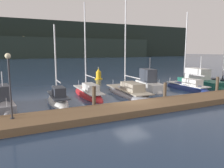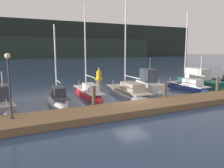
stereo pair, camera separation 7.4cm
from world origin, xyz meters
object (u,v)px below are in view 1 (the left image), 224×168
object	(u,v)px
channel_buoy	(99,75)
rowboat_adrift	(195,75)
motorboat_berth_9	(200,82)
dock_lamppost	(9,75)
motorboat_berth_3	(4,105)
sailboat_berth_5	(88,94)
sailboat_berth_4	(58,101)
sailboat_berth_6	(128,93)
motorboat_berth_7	(149,86)
sailboat_berth_8	(187,88)

from	to	relation	value
channel_buoy	rowboat_adrift	distance (m)	17.71
motorboat_berth_9	dock_lamppost	bearing A→B (deg)	-164.21
motorboat_berth_3	dock_lamppost	size ratio (longest dim) A/B	1.23
sailboat_berth_5	motorboat_berth_9	xyz separation A→B (m)	(15.01, -0.06, 0.22)
motorboat_berth_3	sailboat_berth_4	world-z (taller)	sailboat_berth_4
sailboat_berth_4	rowboat_adrift	distance (m)	28.21
sailboat_berth_6	motorboat_berth_7	xyz separation A→B (m)	(3.49, 1.29, 0.26)
sailboat_berth_4	dock_lamppost	world-z (taller)	sailboat_berth_4
rowboat_adrift	channel_buoy	bearing A→B (deg)	172.07
sailboat_berth_5	dock_lamppost	size ratio (longest dim) A/B	2.54
motorboat_berth_3	sailboat_berth_6	size ratio (longest dim) A/B	0.39
motorboat_berth_7	rowboat_adrift	world-z (taller)	motorboat_berth_7
sailboat_berth_8	dock_lamppost	bearing A→B (deg)	-165.57
sailboat_berth_8	rowboat_adrift	distance (m)	15.30
sailboat_berth_4	sailboat_berth_6	size ratio (longest dim) A/B	0.60
sailboat_berth_6	rowboat_adrift	xyz separation A→B (m)	(19.30, 9.59, -0.14)
sailboat_berth_4	sailboat_berth_5	distance (m)	3.65
sailboat_berth_6	channel_buoy	bearing A→B (deg)	81.63
motorboat_berth_3	channel_buoy	world-z (taller)	motorboat_berth_3
sailboat_berth_8	sailboat_berth_4	bearing A→B (deg)	-179.67
sailboat_berth_5	channel_buoy	world-z (taller)	sailboat_berth_5
motorboat_berth_3	sailboat_berth_6	distance (m)	11.19
dock_lamppost	rowboat_adrift	xyz separation A→B (m)	(30.03, 14.61, -3.00)
channel_buoy	dock_lamppost	xyz separation A→B (m)	(-12.50, -17.05, 2.34)
sailboat_berth_6	sailboat_berth_8	distance (m)	7.63
motorboat_berth_3	dock_lamppost	world-z (taller)	dock_lamppost
rowboat_adrift	dock_lamppost	bearing A→B (deg)	-154.06
rowboat_adrift	motorboat_berth_9	bearing A→B (deg)	-133.94
sailboat_berth_6	sailboat_berth_8	size ratio (longest dim) A/B	1.29
motorboat_berth_3	motorboat_berth_7	size ratio (longest dim) A/B	0.85
sailboat_berth_6	sailboat_berth_8	bearing A→B (deg)	-2.23
sailboat_berth_6	motorboat_berth_9	world-z (taller)	sailboat_berth_6
motorboat_berth_3	sailboat_berth_8	xyz separation A→B (m)	(18.81, 0.02, -0.14)
channel_buoy	motorboat_berth_3	bearing A→B (deg)	-136.39
motorboat_berth_9	rowboat_adrift	distance (m)	11.67
sailboat_berth_6	motorboat_berth_7	distance (m)	3.73
motorboat_berth_9	sailboat_berth_5	bearing A→B (deg)	179.79
sailboat_berth_5	motorboat_berth_7	size ratio (longest dim) A/B	1.75
sailboat_berth_6	channel_buoy	xyz separation A→B (m)	(1.77, 12.03, 0.52)
sailboat_berth_4	rowboat_adrift	bearing A→B (deg)	20.70
motorboat_berth_7	dock_lamppost	distance (m)	15.77
channel_buoy	motorboat_berth_7	bearing A→B (deg)	-80.90
motorboat_berth_7	motorboat_berth_9	xyz separation A→B (m)	(7.72, -0.11, -0.06)
motorboat_berth_9	channel_buoy	size ratio (longest dim) A/B	3.94
dock_lamppost	motorboat_berth_3	bearing A→B (deg)	95.59
motorboat_berth_3	sailboat_berth_5	distance (m)	7.54
sailboat_berth_8	rowboat_adrift	world-z (taller)	sailboat_berth_8
sailboat_berth_8	motorboat_berth_9	world-z (taller)	sailboat_berth_8
sailboat_berth_5	motorboat_berth_9	size ratio (longest dim) A/B	1.34
motorboat_berth_3	channel_buoy	distance (m)	17.90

